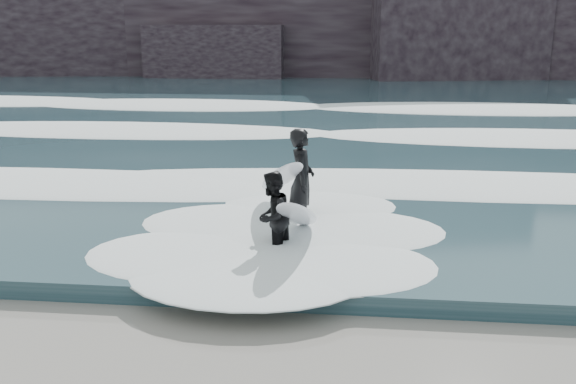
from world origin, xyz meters
name	(u,v)px	position (x,y,z in m)	size (l,w,h in m)	color
sea	(313,99)	(0.00, 29.00, 0.15)	(90.00, 52.00, 0.30)	#233D45
headland	(329,12)	(0.00, 46.00, 5.00)	(70.00, 9.00, 10.00)	black
foam_near	(254,182)	(0.00, 9.00, 0.40)	(60.00, 3.20, 0.20)	white
foam_mid	(287,133)	(0.00, 16.00, 0.42)	(60.00, 4.00, 0.24)	white
foam_far	(307,102)	(0.00, 25.00, 0.45)	(60.00, 4.80, 0.30)	white
surfer_left	(298,180)	(1.22, 6.81, 1.02)	(1.36, 2.20, 2.02)	black
surfer_right	(277,217)	(1.04, 5.00, 0.80)	(1.18, 2.17, 1.57)	black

